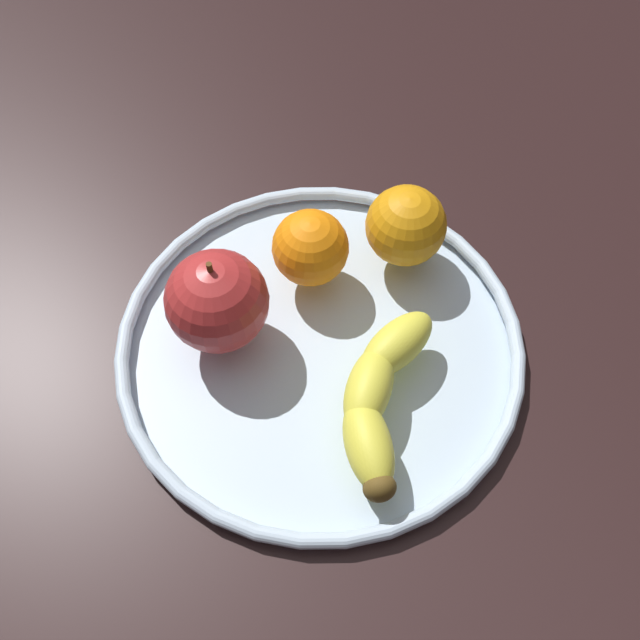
{
  "coord_description": "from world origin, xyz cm",
  "views": [
    {
      "loc": [
        23.37,
        18.69,
        53.5
      ],
      "look_at": [
        0.0,
        0.0,
        4.8
      ],
      "focal_mm": 40.98,
      "sensor_mm": 36.0,
      "label": 1
    }
  ],
  "objects_px": {
    "orange_back_right": "(406,226)",
    "orange_front_left": "(310,248)",
    "fruit_bowl": "(320,345)",
    "banana": "(379,395)",
    "apple": "(217,301)"
  },
  "relations": [
    {
      "from": "fruit_bowl",
      "to": "orange_back_right",
      "type": "distance_m",
      "value": 0.12
    },
    {
      "from": "banana",
      "to": "orange_back_right",
      "type": "xyz_separation_m",
      "value": [
        -0.13,
        -0.07,
        0.02
      ]
    },
    {
      "from": "orange_back_right",
      "to": "apple",
      "type": "bearing_deg",
      "value": -23.74
    },
    {
      "from": "orange_front_left",
      "to": "fruit_bowl",
      "type": "bearing_deg",
      "value": 45.26
    },
    {
      "from": "orange_back_right",
      "to": "banana",
      "type": "bearing_deg",
      "value": 27.88
    },
    {
      "from": "fruit_bowl",
      "to": "orange_back_right",
      "type": "height_order",
      "value": "orange_back_right"
    },
    {
      "from": "banana",
      "to": "apple",
      "type": "xyz_separation_m",
      "value": [
        0.02,
        -0.14,
        0.02
      ]
    },
    {
      "from": "banana",
      "to": "apple",
      "type": "distance_m",
      "value": 0.14
    },
    {
      "from": "orange_back_right",
      "to": "orange_front_left",
      "type": "bearing_deg",
      "value": -36.53
    },
    {
      "from": "apple",
      "to": "banana",
      "type": "bearing_deg",
      "value": 99.58
    },
    {
      "from": "apple",
      "to": "orange_front_left",
      "type": "xyz_separation_m",
      "value": [
        -0.09,
        0.02,
        -0.01
      ]
    },
    {
      "from": "fruit_bowl",
      "to": "banana",
      "type": "xyz_separation_m",
      "value": [
        0.02,
        0.07,
        0.03
      ]
    },
    {
      "from": "fruit_bowl",
      "to": "banana",
      "type": "bearing_deg",
      "value": 75.65
    },
    {
      "from": "fruit_bowl",
      "to": "orange_front_left",
      "type": "relative_size",
      "value": 5.21
    },
    {
      "from": "orange_back_right",
      "to": "fruit_bowl",
      "type": "bearing_deg",
      "value": -0.13
    }
  ]
}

